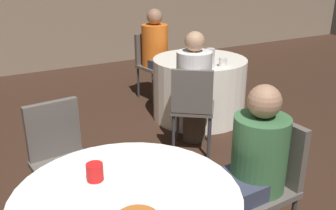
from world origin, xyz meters
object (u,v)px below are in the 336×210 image
(table_far, at_px, (199,88))
(bottle_far, at_px, (210,58))
(person_green_jacket, at_px, (249,174))
(chair_near_north, at_px, (60,151))
(person_white_shirt, at_px, (194,90))
(person_orange_shirt, at_px, (158,55))
(chair_far_southwest, at_px, (193,102))
(chair_far_north, at_px, (151,59))
(chair_near_east, at_px, (267,173))

(table_far, relative_size, bottle_far, 5.22)
(person_green_jacket, bearing_deg, chair_near_north, 41.96)
(chair_near_north, distance_m, person_green_jacket, 1.31)
(person_white_shirt, distance_m, person_orange_shirt, 1.47)
(chair_far_southwest, distance_m, person_orange_shirt, 1.62)
(person_orange_shirt, bearing_deg, chair_far_north, -90.00)
(person_green_jacket, distance_m, person_orange_shirt, 3.00)
(chair_far_southwest, relative_size, bottle_far, 4.16)
(chair_far_north, bearing_deg, person_orange_shirt, 90.00)
(chair_far_southwest, xyz_separation_m, person_green_jacket, (-0.44, -1.31, 0.04))
(chair_far_southwest, distance_m, bottle_far, 0.65)
(chair_far_north, height_order, person_green_jacket, person_green_jacket)
(chair_near_north, distance_m, bottle_far, 1.97)
(chair_near_east, height_order, chair_far_north, same)
(person_orange_shirt, bearing_deg, person_white_shirt, 66.31)
(chair_near_east, distance_m, person_green_jacket, 0.17)
(table_far, relative_size, person_green_jacket, 0.97)
(chair_far_north, xyz_separation_m, bottle_far, (0.03, -1.34, 0.29))
(chair_far_north, bearing_deg, person_green_jacket, 64.20)
(chair_far_north, distance_m, bottle_far, 1.37)
(chair_far_north, relative_size, person_green_jacket, 0.77)
(chair_near_east, height_order, person_orange_shirt, person_orange_shirt)
(chair_near_north, bearing_deg, bottle_far, -163.51)
(chair_far_southwest, distance_m, person_white_shirt, 0.17)
(bottle_far, bearing_deg, chair_far_north, 91.32)
(person_white_shirt, distance_m, bottle_far, 0.49)
(chair_far_southwest, bearing_deg, chair_near_east, -64.30)
(table_far, height_order, chair_near_north, chair_near_north)
(chair_far_north, relative_size, chair_far_southwest, 1.00)
(chair_near_east, relative_size, chair_far_north, 1.00)
(chair_far_southwest, height_order, person_white_shirt, person_white_shirt)
(table_far, relative_size, chair_far_southwest, 1.25)
(bottle_far, bearing_deg, chair_near_east, -113.49)
(table_far, height_order, person_orange_shirt, person_orange_shirt)
(person_green_jacket, height_order, bottle_far, person_green_jacket)
(table_far, bearing_deg, person_green_jacket, -116.31)
(table_far, xyz_separation_m, chair_far_north, (-0.17, 0.95, 0.17))
(chair_near_east, xyz_separation_m, chair_near_north, (-1.07, 0.93, 0.00))
(person_orange_shirt, height_order, bottle_far, person_orange_shirt)
(chair_near_east, distance_m, person_white_shirt, 1.48)
(chair_near_north, bearing_deg, person_white_shirt, -166.87)
(bottle_far, bearing_deg, person_green_jacket, -117.90)
(chair_near_north, relative_size, person_orange_shirt, 0.72)
(chair_far_southwest, bearing_deg, chair_far_north, 113.77)
(chair_far_north, distance_m, person_green_jacket, 3.14)
(chair_near_east, xyz_separation_m, person_white_shirt, (0.37, 1.43, 0.07))
(chair_far_north, bearing_deg, chair_near_north, 39.73)
(person_orange_shirt, bearing_deg, table_far, 90.00)
(person_green_jacket, relative_size, bottle_far, 5.38)
(chair_far_north, bearing_deg, chair_near_east, 67.06)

